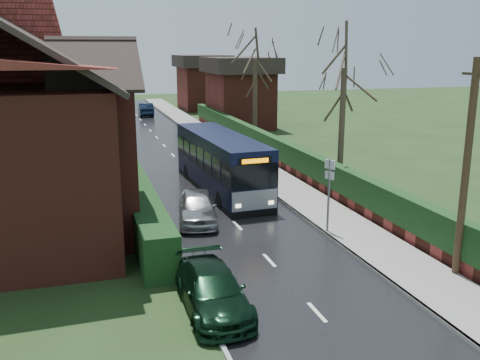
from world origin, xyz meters
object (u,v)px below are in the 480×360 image
object	(u,v)px
car_silver	(197,207)
bus_stop_sign	(329,185)
car_green	(213,290)
telegraph_pole	(466,171)
bus	(221,164)
brick_house	(13,123)

from	to	relation	value
car_silver	bus_stop_sign	size ratio (longest dim) A/B	1.29
car_silver	car_green	xyz separation A→B (m)	(-1.29, -7.99, -0.07)
car_silver	telegraph_pole	xyz separation A→B (m)	(6.94, -8.03, 2.90)
bus	car_silver	world-z (taller)	bus
brick_house	telegraph_pole	xyz separation A→B (m)	(14.17, -9.78, -0.79)
car_silver	car_green	bearing A→B (deg)	-88.82
car_green	bus_stop_sign	xyz separation A→B (m)	(5.99, 4.94, 1.45)
brick_house	bus_stop_sign	world-z (taller)	brick_house
bus	bus_stop_sign	world-z (taller)	bus_stop_sign
brick_house	bus	distance (m)	10.40
bus	car_green	distance (m)	13.23
telegraph_pole	brick_house	bearing A→B (deg)	128.26
car_green	telegraph_pole	bearing A→B (deg)	0.38
bus	car_green	xyz separation A→B (m)	(-3.59, -12.70, -0.87)
car_green	telegraph_pole	world-z (taller)	telegraph_pole
car_silver	brick_house	bearing A→B (deg)	176.77
brick_house	telegraph_pole	distance (m)	17.24
telegraph_pole	car_green	bearing A→B (deg)	162.59
car_silver	bus_stop_sign	xyz separation A→B (m)	(4.70, -3.05, 1.37)
car_green	bus_stop_sign	world-z (taller)	bus_stop_sign
bus_stop_sign	car_silver	bearing A→B (deg)	122.19
bus	telegraph_pole	xyz separation A→B (m)	(4.64, -12.74, 2.11)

